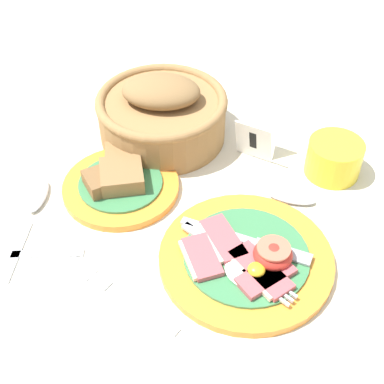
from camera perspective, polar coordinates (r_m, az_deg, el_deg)
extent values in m
plane|color=beige|center=(0.76, -1.55, -4.48)|extent=(3.00, 3.00, 0.00)
cylinder|color=orange|center=(0.73, 5.76, -7.07)|extent=(0.23, 0.23, 0.01)
cylinder|color=#3D7F4C|center=(0.72, 5.81, -6.67)|extent=(0.17, 0.17, 0.00)
cube|color=#BC5156|center=(0.70, 7.34, -8.24)|extent=(0.10, 0.08, 0.01)
cube|color=beige|center=(0.69, 6.32, -8.85)|extent=(0.08, 0.06, 0.01)
cube|color=#BC5156|center=(0.69, 7.87, -8.86)|extent=(0.07, 0.08, 0.01)
cube|color=beige|center=(0.70, 7.01, -7.97)|extent=(0.05, 0.07, 0.01)
cube|color=#BC5156|center=(0.71, 1.08, -6.92)|extent=(0.07, 0.08, 0.01)
cube|color=beige|center=(0.70, -0.18, -7.22)|extent=(0.05, 0.06, 0.01)
cube|color=#BC5156|center=(0.73, 3.31, -5.03)|extent=(0.08, 0.08, 0.01)
cube|color=beige|center=(0.72, 2.16, -5.41)|extent=(0.06, 0.06, 0.01)
ellipsoid|color=red|center=(0.71, 8.62, -6.58)|extent=(0.05, 0.05, 0.03)
cylinder|color=#DB664C|center=(0.70, 8.73, -5.95)|extent=(0.04, 0.04, 0.00)
ellipsoid|color=white|center=(0.70, 6.43, -8.39)|extent=(0.07, 0.06, 0.01)
ellipsoid|color=yellow|center=(0.69, 6.89, -8.22)|extent=(0.02, 0.02, 0.01)
cube|color=silver|center=(0.72, 2.26, -5.68)|extent=(0.10, 0.05, 0.00)
cube|color=silver|center=(0.69, 6.82, -8.80)|extent=(0.03, 0.02, 0.00)
cube|color=silver|center=(0.68, 8.87, -10.86)|extent=(0.04, 0.02, 0.00)
cube|color=silver|center=(0.68, 9.28, -10.45)|extent=(0.04, 0.02, 0.00)
cube|color=silver|center=(0.69, 9.68, -10.04)|extent=(0.04, 0.02, 0.00)
cube|color=silver|center=(0.74, 2.76, -4.24)|extent=(0.11, 0.01, 0.00)
cube|color=#9EA0A5|center=(0.72, 9.66, -6.30)|extent=(0.08, 0.02, 0.00)
cylinder|color=orange|center=(0.82, -7.58, 0.56)|extent=(0.18, 0.18, 0.01)
cylinder|color=#3D7F4C|center=(0.82, -7.63, 0.96)|extent=(0.13, 0.13, 0.00)
cube|color=olive|center=(0.81, -7.50, 1.74)|extent=(0.09, 0.09, 0.03)
cube|color=olive|center=(0.83, -7.31, 3.13)|extent=(0.09, 0.10, 0.02)
cube|color=brown|center=(0.81, -9.01, 1.39)|extent=(0.08, 0.08, 0.02)
cylinder|color=yellow|center=(0.86, 14.91, 3.50)|extent=(0.09, 0.09, 0.06)
cylinder|color=white|center=(0.85, 15.21, 4.77)|extent=(0.07, 0.07, 0.01)
cylinder|color=olive|center=(0.90, -3.18, 7.81)|extent=(0.21, 0.21, 0.07)
torus|color=olive|center=(0.88, -3.28, 9.70)|extent=(0.22, 0.22, 0.02)
ellipsoid|color=olive|center=(0.87, -3.32, 10.68)|extent=(0.15, 0.12, 0.04)
cube|color=white|center=(0.86, 6.56, 5.38)|extent=(0.06, 0.03, 0.07)
cube|color=white|center=(0.87, 7.19, 6.24)|extent=(0.06, 0.03, 0.07)
cube|color=black|center=(0.85, 6.53, 5.50)|extent=(0.01, 0.01, 0.04)
cube|color=silver|center=(0.82, 17.73, -2.07)|extent=(0.11, 0.03, 0.01)
ellipsoid|color=silver|center=(0.81, 10.61, -0.57)|extent=(0.07, 0.03, 0.01)
cube|color=silver|center=(0.76, -15.49, -6.32)|extent=(0.10, 0.06, 0.01)
cube|color=silver|center=(0.77, -18.19, -5.96)|extent=(0.04, 0.11, 0.01)
ellipsoid|color=silver|center=(0.84, -16.08, -0.38)|extent=(0.05, 0.07, 0.01)
cube|color=silver|center=(0.68, -5.20, -12.39)|extent=(0.11, 0.04, 0.01)
cube|color=silver|center=(0.71, -9.72, -9.34)|extent=(0.03, 0.02, 0.01)
cube|color=silver|center=(0.74, -11.37, -7.51)|extent=(0.04, 0.01, 0.00)
cube|color=silver|center=(0.73, -11.81, -7.89)|extent=(0.04, 0.01, 0.00)
cube|color=silver|center=(0.73, -12.26, -8.28)|extent=(0.04, 0.01, 0.00)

